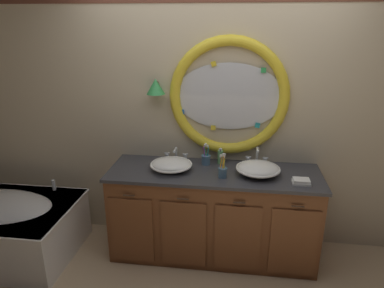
% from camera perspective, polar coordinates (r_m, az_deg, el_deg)
% --- Properties ---
extents(ground_plane, '(14.00, 14.00, 0.00)m').
position_cam_1_polar(ground_plane, '(3.40, 2.73, -19.39)').
color(ground_plane, tan).
extents(back_wall_assembly, '(6.40, 0.26, 2.60)m').
position_cam_1_polar(back_wall_assembly, '(3.34, 4.13, 5.28)').
color(back_wall_assembly, beige).
rests_on(back_wall_assembly, ground_plane).
extents(vanity_counter, '(1.91, 0.64, 0.85)m').
position_cam_1_polar(vanity_counter, '(3.36, 3.44, -11.07)').
color(vanity_counter, brown).
rests_on(vanity_counter, ground_plane).
extents(sink_basin_left, '(0.38, 0.38, 0.11)m').
position_cam_1_polar(sink_basin_left, '(3.17, -3.40, -3.36)').
color(sink_basin_left, white).
rests_on(sink_basin_left, vanity_counter).
extents(sink_basin_right, '(0.39, 0.39, 0.12)m').
position_cam_1_polar(sink_basin_right, '(3.12, 10.67, -3.96)').
color(sink_basin_right, white).
rests_on(sink_basin_right, vanity_counter).
extents(faucet_set_left, '(0.23, 0.13, 0.13)m').
position_cam_1_polar(faucet_set_left, '(3.40, -2.62, -1.79)').
color(faucet_set_left, silver).
rests_on(faucet_set_left, vanity_counter).
extents(faucet_set_right, '(0.21, 0.12, 0.17)m').
position_cam_1_polar(faucet_set_right, '(3.35, 10.50, -2.20)').
color(faucet_set_right, silver).
rests_on(faucet_set_right, vanity_counter).
extents(toothbrush_holder_left, '(0.09, 0.09, 0.20)m').
position_cam_1_polar(toothbrush_holder_left, '(3.30, 2.28, -2.44)').
color(toothbrush_holder_left, slate).
rests_on(toothbrush_holder_left, vanity_counter).
extents(toothbrush_holder_right, '(0.08, 0.08, 0.22)m').
position_cam_1_polar(toothbrush_holder_right, '(3.03, 5.00, -4.41)').
color(toothbrush_holder_right, slate).
rests_on(toothbrush_holder_right, vanity_counter).
extents(soap_dispenser, '(0.05, 0.06, 0.16)m').
position_cam_1_polar(soap_dispenser, '(3.32, 4.62, -2.04)').
color(soap_dispenser, '#6BAD66').
rests_on(soap_dispenser, vanity_counter).
extents(folded_hand_towel, '(0.15, 0.11, 0.04)m').
position_cam_1_polar(folded_hand_towel, '(3.06, 17.33, -5.85)').
color(folded_hand_towel, white).
rests_on(folded_hand_towel, vanity_counter).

